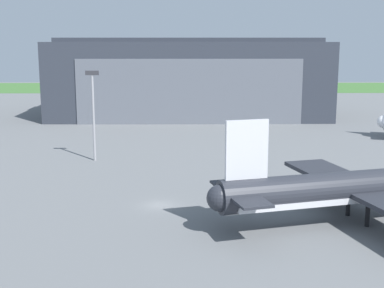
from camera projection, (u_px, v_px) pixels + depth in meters
name	position (u px, v px, depth m)	size (l,w,h in m)	color
ground_plane	(160.00, 205.00, 71.69)	(440.00, 440.00, 0.00)	slate
grass_field_strip	(179.00, 87.00, 253.76)	(440.00, 56.00, 0.08)	#3F6E32
maintenance_hangar	(189.00, 78.00, 158.27)	(78.41, 38.34, 22.75)	#2D333D
airliner_near_left	(370.00, 187.00, 65.12)	(40.90, 32.36, 13.15)	#282B33
apron_light_mast	(93.00, 108.00, 96.82)	(2.40, 0.50, 16.55)	#99999E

